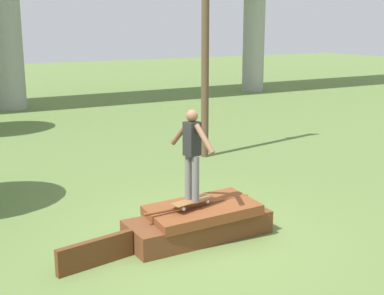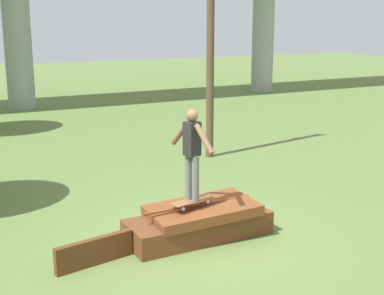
# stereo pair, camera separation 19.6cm
# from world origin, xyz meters

# --- Properties ---
(ground_plane) EXTENTS (80.00, 80.00, 0.00)m
(ground_plane) POSITION_xyz_m (0.00, 0.00, 0.00)
(ground_plane) COLOR olive
(scrap_pile) EXTENTS (2.45, 1.19, 0.60)m
(scrap_pile) POSITION_xyz_m (0.02, 0.00, 0.27)
(scrap_pile) COLOR brown
(scrap_pile) RESTS_ON ground_plane
(scrap_plank_loose) EXTENTS (1.25, 0.33, 0.41)m
(scrap_plank_loose) POSITION_xyz_m (-1.86, -0.20, 0.21)
(scrap_plank_loose) COLOR #5B3319
(scrap_plank_loose) RESTS_ON ground_plane
(skateboard) EXTENTS (0.79, 0.38, 0.09)m
(skateboard) POSITION_xyz_m (-0.14, -0.03, 0.67)
(skateboard) COLOR brown
(skateboard) RESTS_ON scrap_pile
(skater) EXTENTS (0.31, 1.00, 1.50)m
(skater) POSITION_xyz_m (-0.14, -0.03, 1.54)
(skater) COLOR slate
(skater) RESTS_ON skateboard
(utility_pole) EXTENTS (1.30, 0.20, 6.76)m
(utility_pole) POSITION_xyz_m (2.88, 4.71, 3.50)
(utility_pole) COLOR brown
(utility_pole) RESTS_ON ground_plane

